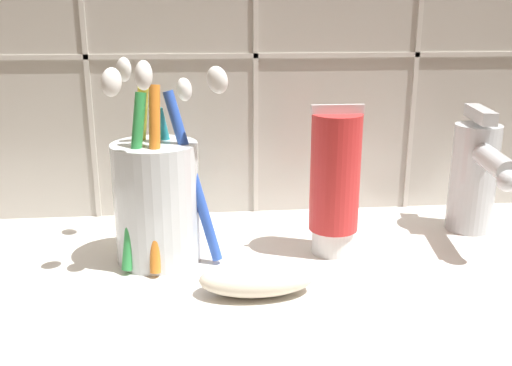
{
  "coord_description": "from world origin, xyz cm",
  "views": [
    {
      "loc": [
        -3.83,
        -43.97,
        23.12
      ],
      "look_at": [
        0.44,
        1.24,
        9.32
      ],
      "focal_mm": 40.0,
      "sensor_mm": 36.0,
      "label": 1
    }
  ],
  "objects_px": {
    "toothbrush_cup": "(157,196)",
    "sink_faucet": "(476,173)",
    "soap_bar": "(263,278)",
    "toothpaste_tube": "(335,182)"
  },
  "relations": [
    {
      "from": "toothbrush_cup",
      "to": "soap_bar",
      "type": "distance_m",
      "value": 0.12
    },
    {
      "from": "toothbrush_cup",
      "to": "soap_bar",
      "type": "height_order",
      "value": "toothbrush_cup"
    },
    {
      "from": "toothpaste_tube",
      "to": "sink_faucet",
      "type": "relative_size",
      "value": 1.07
    },
    {
      "from": "soap_bar",
      "to": "toothpaste_tube",
      "type": "bearing_deg",
      "value": 45.6
    },
    {
      "from": "toothpaste_tube",
      "to": "soap_bar",
      "type": "bearing_deg",
      "value": -134.4
    },
    {
      "from": "soap_bar",
      "to": "sink_faucet",
      "type": "bearing_deg",
      "value": 26.4
    },
    {
      "from": "soap_bar",
      "to": "toothbrush_cup",
      "type": "bearing_deg",
      "value": 138.94
    },
    {
      "from": "toothbrush_cup",
      "to": "toothpaste_tube",
      "type": "bearing_deg",
      "value": -0.02
    },
    {
      "from": "toothbrush_cup",
      "to": "sink_faucet",
      "type": "bearing_deg",
      "value": 6.74
    },
    {
      "from": "toothpaste_tube",
      "to": "sink_faucet",
      "type": "bearing_deg",
      "value": 13.63
    }
  ]
}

